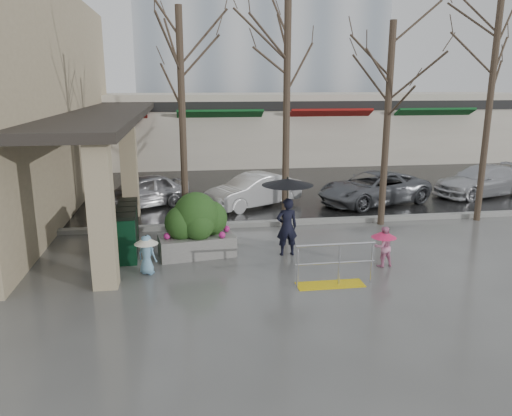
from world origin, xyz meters
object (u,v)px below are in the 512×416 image
object	(u,v)px
tree_midwest	(287,62)
woman	(287,205)
car_b	(253,191)
handrail	(333,270)
car_d	(482,181)
child_pink	(383,243)
planter	(197,225)
news_boxes	(128,229)
car_a	(141,191)
child_blue	(147,250)
car_c	(374,188)
tree_mideast	(390,75)
tree_west	(181,67)
tree_east	(495,58)

from	to	relation	value
tree_midwest	woman	bearing A→B (deg)	-100.69
woman	car_b	bearing A→B (deg)	-91.69
handrail	car_d	world-z (taller)	car_d
child_pink	car_b	distance (m)	7.22
tree_midwest	planter	bearing A→B (deg)	-142.99
tree_midwest	car_b	size ratio (longest dim) A/B	1.83
child_pink	news_boxes	xyz separation A→B (m)	(-6.62, 2.11, 0.04)
car_a	child_blue	bearing A→B (deg)	-23.65
planter	car_b	distance (m)	5.73
tree_midwest	handrail	bearing A→B (deg)	-88.09
woman	car_c	world-z (taller)	woman
tree_mideast	child_pink	world-z (taller)	tree_mideast
tree_mideast	child_pink	distance (m)	5.88
planter	car_d	world-z (taller)	planter
tree_west	car_b	distance (m)	5.98
tree_midwest	tree_mideast	distance (m)	3.32
car_d	car_c	bearing A→B (deg)	-97.05
tree_midwest	car_c	world-z (taller)	tree_midwest
car_b	car_d	size ratio (longest dim) A/B	0.88
car_b	car_d	bearing A→B (deg)	63.98
tree_midwest	car_b	world-z (taller)	tree_midwest
child_pink	planter	size ratio (longest dim) A/B	0.49
handrail	planter	size ratio (longest dim) A/B	0.88
child_blue	tree_midwest	bearing A→B (deg)	-111.22
child_pink	tree_west	bearing A→B (deg)	-44.53
tree_mideast	car_b	size ratio (longest dim) A/B	1.70
tree_mideast	car_c	xyz separation A→B (m)	(0.82, 2.83, -4.23)
handrail	child_blue	xyz separation A→B (m)	(-4.36, 1.37, 0.24)
tree_east	woman	bearing A→B (deg)	-160.66
woman	news_boxes	bearing A→B (deg)	-14.56
woman	tree_east	bearing A→B (deg)	-163.64
tree_midwest	tree_west	bearing A→B (deg)	-180.00
car_c	tree_mideast	bearing A→B (deg)	-34.92
news_boxes	car_a	xyz separation A→B (m)	(-0.01, 5.18, -0.03)
tree_mideast	child_pink	size ratio (longest dim) A/B	6.11
child_pink	car_d	xyz separation A→B (m)	(7.38, 7.37, 0.01)
tree_midwest	car_d	distance (m)	10.88
tree_midwest	car_a	world-z (taller)	tree_midwest
handrail	car_b	xyz separation A→B (m)	(-0.77, 7.83, 0.25)
tree_west	tree_midwest	distance (m)	3.20
handrail	planter	xyz separation A→B (m)	(-3.09, 2.59, 0.47)
woman	car_d	world-z (taller)	woman
handrail	child_pink	world-z (taller)	child_pink
child_pink	news_boxes	size ratio (longest dim) A/B	0.45
news_boxes	car_b	bearing A→B (deg)	45.13
handrail	tree_midwest	distance (m)	6.83
child_pink	car_d	distance (m)	10.43
handrail	child_blue	size ratio (longest dim) A/B	1.88
handrail	car_a	size ratio (longest dim) A/B	0.51
child_pink	car_d	bearing A→B (deg)	-142.48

